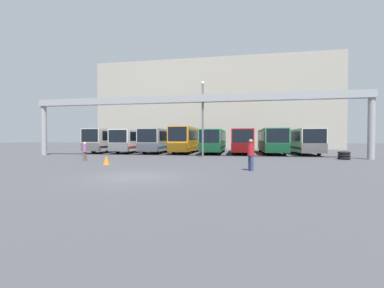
# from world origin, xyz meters

# --- Properties ---
(ground_plane) EXTENTS (200.00, 200.00, 0.00)m
(ground_plane) POSITION_xyz_m (0.00, 0.00, 0.00)
(ground_plane) COLOR #38383D
(building_backdrop) EXTENTS (46.17, 12.00, 16.97)m
(building_backdrop) POSITION_xyz_m (0.00, 41.56, 8.49)
(building_backdrop) COLOR gray
(building_backdrop) RESTS_ON ground
(overhead_gantry) EXTENTS (34.22, 0.80, 6.26)m
(overhead_gantry) POSITION_xyz_m (0.00, 13.75, 5.37)
(overhead_gantry) COLOR gray
(overhead_gantry) RESTS_ON ground
(bus_slot_0) EXTENTS (2.43, 11.51, 3.14)m
(bus_slot_0) POSITION_xyz_m (-12.76, 22.11, 1.81)
(bus_slot_0) COLOR beige
(bus_slot_0) RESTS_ON ground
(bus_slot_1) EXTENTS (2.55, 10.04, 3.02)m
(bus_slot_1) POSITION_xyz_m (-9.11, 21.38, 1.75)
(bus_slot_1) COLOR silver
(bus_slot_1) RESTS_ON ground
(bus_slot_2) EXTENTS (2.62, 10.20, 3.10)m
(bus_slot_2) POSITION_xyz_m (-5.47, 21.46, 1.79)
(bus_slot_2) COLOR #999EA5
(bus_slot_2) RESTS_ON ground
(bus_slot_3) EXTENTS (2.43, 10.59, 3.33)m
(bus_slot_3) POSITION_xyz_m (-1.82, 21.65, 1.92)
(bus_slot_3) COLOR orange
(bus_slot_3) RESTS_ON ground
(bus_slot_4) EXTENTS (2.52, 11.00, 2.99)m
(bus_slot_4) POSITION_xyz_m (1.82, 21.86, 1.73)
(bus_slot_4) COLOR #268C4C
(bus_slot_4) RESTS_ON ground
(bus_slot_5) EXTENTS (2.52, 11.14, 3.01)m
(bus_slot_5) POSITION_xyz_m (5.47, 21.93, 1.74)
(bus_slot_5) COLOR red
(bus_slot_5) RESTS_ON ground
(bus_slot_6) EXTENTS (2.59, 11.29, 3.06)m
(bus_slot_6) POSITION_xyz_m (9.11, 22.00, 1.77)
(bus_slot_6) COLOR #268C4C
(bus_slot_6) RESTS_ON ground
(bus_slot_7) EXTENTS (2.55, 10.78, 2.98)m
(bus_slot_7) POSITION_xyz_m (12.76, 21.75, 1.73)
(bus_slot_7) COLOR beige
(bus_slot_7) RESTS_ON ground
(pedestrian_mid_left) EXTENTS (0.39, 0.39, 1.86)m
(pedestrian_mid_left) POSITION_xyz_m (5.79, 3.48, 0.99)
(pedestrian_mid_left) COLOR navy
(pedestrian_mid_left) RESTS_ON ground
(pedestrian_near_left) EXTENTS (0.33, 0.33, 1.57)m
(pedestrian_near_left) POSITION_xyz_m (-7.86, 7.90, 0.84)
(pedestrian_near_left) COLOR brown
(pedestrian_near_left) RESTS_ON ground
(traffic_cone) EXTENTS (0.46, 0.46, 0.65)m
(traffic_cone) POSITION_xyz_m (-4.37, 5.18, 0.32)
(traffic_cone) COLOR orange
(traffic_cone) RESTS_ON ground
(tire_stack) EXTENTS (1.04, 1.04, 0.72)m
(tire_stack) POSITION_xyz_m (14.42, 13.31, 0.36)
(tire_stack) COLOR black
(tire_stack) RESTS_ON ground
(lamp_post) EXTENTS (0.36, 0.36, 7.65)m
(lamp_post) POSITION_xyz_m (1.46, 13.78, 4.18)
(lamp_post) COLOR #595B60
(lamp_post) RESTS_ON ground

